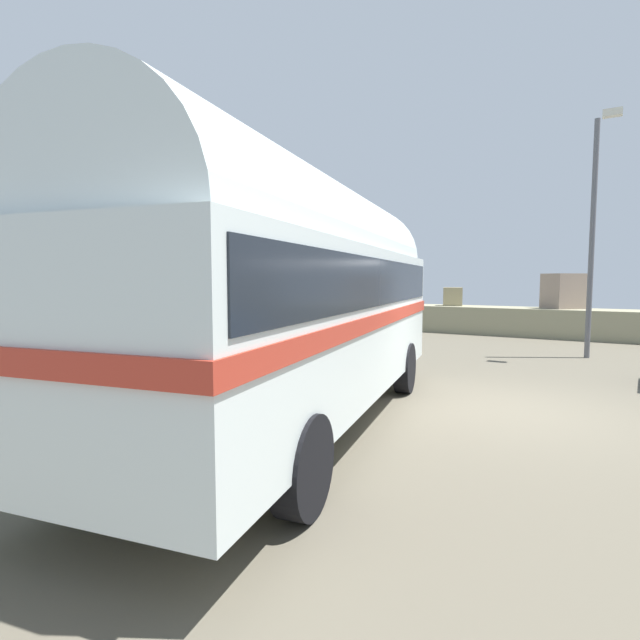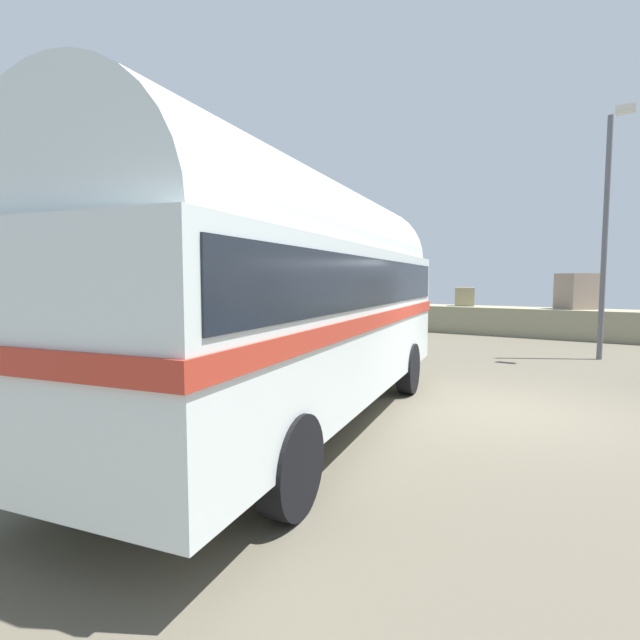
% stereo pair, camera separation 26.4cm
% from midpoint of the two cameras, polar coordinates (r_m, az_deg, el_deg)
% --- Properties ---
extents(ground, '(32.00, 26.00, 0.02)m').
position_cam_midpoint_polar(ground, '(8.78, 22.43, -9.95)').
color(ground, '#5B5446').
extents(breakwater, '(31.36, 2.37, 2.47)m').
position_cam_midpoint_polar(breakwater, '(20.27, 29.66, -0.10)').
color(breakwater, gray).
rests_on(breakwater, ground).
extents(vintage_coach, '(4.03, 8.89, 3.70)m').
position_cam_midpoint_polar(vintage_coach, '(7.11, -1.50, 3.66)').
color(vintage_coach, black).
rests_on(vintage_coach, ground).
extents(second_coach, '(4.90, 8.90, 3.70)m').
position_cam_midpoint_polar(second_coach, '(11.53, -21.34, 3.76)').
color(second_coach, black).
rests_on(second_coach, ground).
extents(lamp_post, '(0.64, 0.85, 6.49)m').
position_cam_midpoint_polar(lamp_post, '(15.18, 31.18, 9.62)').
color(lamp_post, '#5B5B60').
rests_on(lamp_post, ground).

